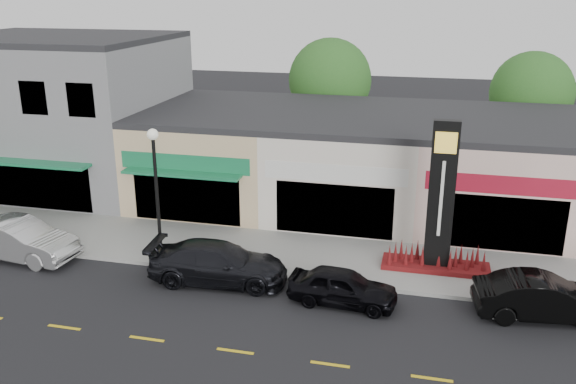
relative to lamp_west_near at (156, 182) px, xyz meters
name	(u,v)px	position (x,y,z in m)	size (l,w,h in m)	color
ground	(345,315)	(8.00, -2.50, -3.48)	(120.00, 120.00, 0.00)	black
sidewalk	(360,261)	(8.00, 1.85, -3.40)	(52.00, 4.30, 0.15)	gray
curb	(353,286)	(8.00, -0.40, -3.40)	(52.00, 0.20, 0.15)	gray
building_grey_2story	(61,111)	(-10.00, 8.98, 0.67)	(12.00, 10.95, 8.30)	slate
shop_beige	(221,151)	(-0.50, 8.96, -1.08)	(7.00, 10.85, 4.80)	tan
shop_cream	(350,159)	(6.50, 8.97, -1.08)	(7.00, 10.01, 4.80)	silver
shop_pink_w	(493,168)	(13.50, 8.97, -1.08)	(7.00, 10.01, 4.80)	beige
tree_rear_west	(330,80)	(4.00, 17.00, 1.74)	(5.20, 5.20, 7.83)	#382619
tree_rear_mid	(532,93)	(16.00, 17.00, 1.41)	(4.80, 4.80, 7.29)	#382619
lamp_west_near	(156,182)	(0.00, 0.00, 0.00)	(0.44, 0.44, 5.47)	black
pylon_sign	(439,219)	(11.00, 1.70, -1.20)	(4.20, 1.30, 6.00)	maroon
car_white_van	(19,240)	(-5.89, -1.03, -2.64)	(5.05, 1.76, 1.66)	#BCBCBC
car_dark_sedan	(218,263)	(2.88, -1.10, -2.70)	(5.32, 2.16, 1.55)	black
car_black_sedan	(343,287)	(7.79, -1.70, -2.81)	(3.89, 1.57, 1.33)	black
car_black_conv	(543,298)	(14.58, -1.06, -2.72)	(4.58, 1.60, 1.51)	black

